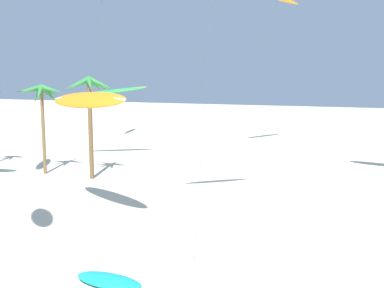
% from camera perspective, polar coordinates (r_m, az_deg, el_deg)
% --- Properties ---
extents(palm_tree_2, '(4.71, 4.81, 8.50)m').
position_cam_1_polar(palm_tree_2, '(45.58, -18.10, 5.52)').
color(palm_tree_2, brown).
rests_on(palm_tree_2, ground).
extents(palm_tree_3, '(4.64, 4.64, 9.26)m').
position_cam_1_polar(palm_tree_3, '(42.14, -12.56, 6.12)').
color(palm_tree_3, brown).
rests_on(palm_tree_3, ground).
extents(flying_kite_9, '(7.78, 10.99, 8.35)m').
position_cam_1_polar(flying_kite_9, '(52.56, -10.25, 6.37)').
color(flying_kite_9, green).
rests_on(flying_kite_9, ground).
extents(flying_kite_10, '(8.31, 11.35, 8.52)m').
position_cam_1_polar(flying_kite_10, '(29.21, -12.91, 5.35)').
color(flying_kite_10, orange).
rests_on(flying_kite_10, ground).
extents(grounded_kite_0, '(3.34, 1.42, 0.41)m').
position_cam_1_polar(grounded_kite_0, '(21.67, -10.26, -16.28)').
color(grounded_kite_0, '#19B2B7').
rests_on(grounded_kite_0, ground).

